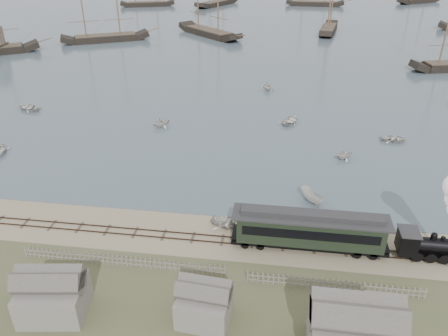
# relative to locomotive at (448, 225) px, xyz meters

# --- Properties ---
(ground) EXTENTS (600.00, 600.00, 0.00)m
(ground) POSITION_rel_locomotive_xyz_m (-22.48, 2.00, -3.98)
(ground) COLOR tan
(ground) RESTS_ON ground
(rail_track) EXTENTS (120.00, 1.80, 0.16)m
(rail_track) POSITION_rel_locomotive_xyz_m (-22.48, 0.00, -3.94)
(rail_track) COLOR #35261D
(rail_track) RESTS_ON ground
(picket_fence_west) EXTENTS (19.00, 0.10, 1.20)m
(picket_fence_west) POSITION_rel_locomotive_xyz_m (-28.98, -5.00, -3.98)
(picket_fence_west) COLOR slate
(picket_fence_west) RESTS_ON ground
(picket_fence_east) EXTENTS (15.00, 0.10, 1.20)m
(picket_fence_east) POSITION_rel_locomotive_xyz_m (-9.98, -5.50, -3.98)
(picket_fence_east) COLOR slate
(picket_fence_east) RESTS_ON ground
(shed_left) EXTENTS (5.00, 4.00, 4.10)m
(shed_left) POSITION_rel_locomotive_xyz_m (-32.48, -11.00, -3.98)
(shed_left) COLOR slate
(shed_left) RESTS_ON ground
(shed_mid) EXTENTS (4.00, 3.50, 3.60)m
(shed_mid) POSITION_rel_locomotive_xyz_m (-20.48, -10.00, -3.98)
(shed_mid) COLOR slate
(shed_mid) RESTS_ON ground
(locomotive) EXTENTS (6.90, 2.58, 8.60)m
(locomotive) POSITION_rel_locomotive_xyz_m (0.00, 0.00, 0.00)
(locomotive) COLOR black
(locomotive) RESTS_ON ground
(passenger_coach) EXTENTS (14.72, 2.84, 3.58)m
(passenger_coach) POSITION_rel_locomotive_xyz_m (-12.10, 0.00, -1.73)
(passenger_coach) COLOR black
(passenger_coach) RESTS_ON ground
(beached_dinghy) EXTENTS (3.75, 4.61, 0.84)m
(beached_dinghy) POSITION_rel_locomotive_xyz_m (-20.00, 2.37, -3.56)
(beached_dinghy) COLOR silver
(beached_dinghy) RESTS_ON ground
(rowboat_1) EXTENTS (3.89, 3.94, 1.57)m
(rowboat_1) POSITION_rel_locomotive_xyz_m (-33.86, 26.64, -3.14)
(rowboat_1) COLOR silver
(rowboat_1) RESTS_ON harbor_water
(rowboat_2) EXTENTS (3.61, 3.14, 1.36)m
(rowboat_2) POSITION_rel_locomotive_xyz_m (-11.51, 8.15, -3.24)
(rowboat_2) COLOR silver
(rowboat_2) RESTS_ON harbor_water
(rowboat_3) EXTENTS (2.78, 3.79, 0.76)m
(rowboat_3) POSITION_rel_locomotive_xyz_m (1.02, 26.08, -3.54)
(rowboat_3) COLOR silver
(rowboat_3) RESTS_ON harbor_water
(rowboat_4) EXTENTS (3.32, 3.45, 1.40)m
(rowboat_4) POSITION_rel_locomotive_xyz_m (-6.76, 19.45, -3.22)
(rowboat_4) COLOR silver
(rowboat_4) RESTS_ON harbor_water
(rowboat_6) EXTENTS (4.19, 4.98, 0.88)m
(rowboat_6) POSITION_rel_locomotive_xyz_m (-58.17, 30.58, -3.48)
(rowboat_6) COLOR silver
(rowboat_6) RESTS_ON harbor_water
(rowboat_7) EXTENTS (3.62, 3.25, 1.70)m
(rowboat_7) POSITION_rel_locomotive_xyz_m (-18.33, 46.45, -3.07)
(rowboat_7) COLOR silver
(rowboat_7) RESTS_ON harbor_water
(rowboat_8) EXTENTS (4.86, 4.29, 0.83)m
(rowboat_8) POSITION_rel_locomotive_xyz_m (-13.89, 30.89, -3.50)
(rowboat_8) COLOR silver
(rowboat_8) RESTS_ON harbor_water
(schooner_1) EXTENTS (23.26, 15.39, 20.00)m
(schooner_1) POSITION_rel_locomotive_xyz_m (-64.15, 81.49, 6.08)
(schooner_1) COLOR black
(schooner_1) RESTS_ON harbor_water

